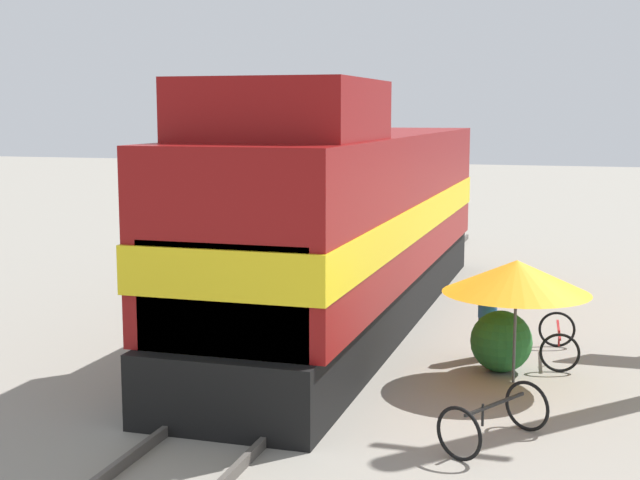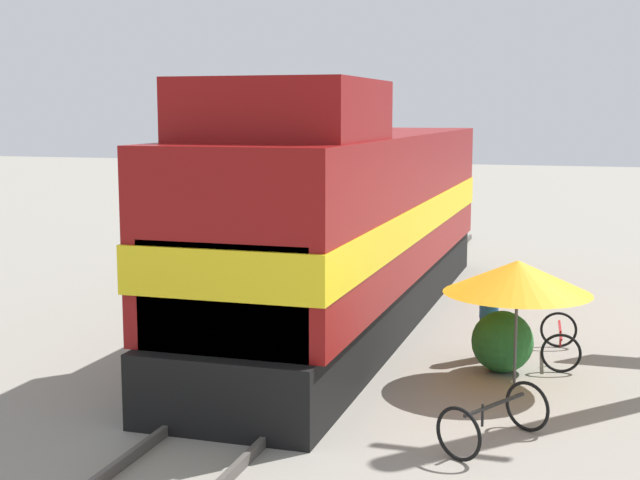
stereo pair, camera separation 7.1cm
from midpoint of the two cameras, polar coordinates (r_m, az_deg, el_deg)
ground_plane at (r=16.38m, az=-0.65°, el=-7.43°), size 120.00×120.00×0.00m
rail_near at (r=16.58m, az=-3.03°, el=-6.97°), size 0.08×31.93×0.15m
rail_far at (r=16.16m, az=1.80°, el=-7.37°), size 0.08×31.93×0.15m
locomotive at (r=18.33m, az=1.70°, el=1.05°), size 3.02×14.79×4.93m
vendor_umbrella at (r=14.74m, az=12.33°, el=-2.31°), size 2.40×2.40×2.04m
shrub_cluster at (r=15.61m, az=11.39°, el=-6.38°), size 1.05×1.05×1.05m
person_bystander at (r=16.30m, az=10.55°, el=-4.59°), size 0.34×0.34×1.57m
bicycle at (r=16.64m, az=14.89°, el=-6.20°), size 0.79×1.78×0.68m
bicycle_spare at (r=12.31m, az=10.94°, el=-11.16°), size 1.40×1.74×0.71m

